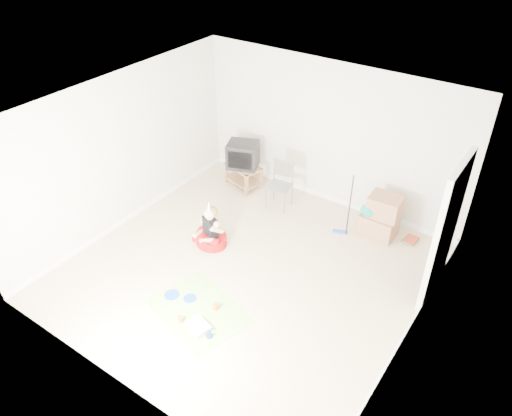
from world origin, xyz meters
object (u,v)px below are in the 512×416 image
Objects in this scene: tv_stand at (243,174)px; birthday_cake at (198,327)px; crt_tv at (243,155)px; folding_chair at (279,186)px; seated_woman at (211,234)px; cardboard_boxes at (380,217)px.

birthday_cake is at bearing -63.50° from tv_stand.
crt_tv reaches higher than tv_stand.
folding_chair is 2.50× the size of birthday_cake.
tv_stand is at bearing 166.66° from folding_chair.
crt_tv is at bearing 166.66° from folding_chair.
crt_tv is at bearing -45.00° from tv_stand.
seated_woman is (0.63, -1.77, -0.49)m from crt_tv.
seated_woman is at bearing -140.36° from cardboard_boxes.
tv_stand is 2.79m from cardboard_boxes.
birthday_cake is at bearing -85.19° from crt_tv.
cardboard_boxes is (2.79, 0.02, 0.10)m from tv_stand.
cardboard_boxes reaches higher than tv_stand.
crt_tv reaches higher than birthday_cake.
crt_tv reaches higher than seated_woman.
crt_tv is 0.75× the size of cardboard_boxes.
crt_tv reaches higher than cardboard_boxes.
crt_tv is 3.76m from birthday_cake.
crt_tv is 1.57× the size of birthday_cake.
crt_tv is 1.02m from folding_chair.
crt_tv is (0.00, -0.00, 0.41)m from tv_stand.
seated_woman is at bearing -70.46° from tv_stand.
tv_stand is 1.00m from folding_chair.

